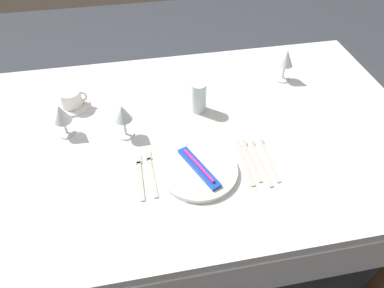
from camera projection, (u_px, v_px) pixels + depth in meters
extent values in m
plane|color=#383D47|center=(187.00, 236.00, 1.88)|extent=(6.00, 6.00, 0.00)
cube|color=white|center=(186.00, 135.00, 1.38)|extent=(1.80, 1.10, 0.04)
cube|color=white|center=(219.00, 284.00, 1.07)|extent=(1.80, 0.01, 0.18)
cube|color=white|center=(167.00, 79.00, 1.84)|extent=(1.80, 0.01, 0.18)
cylinder|color=brown|center=(19.00, 149.00, 1.85)|extent=(0.07, 0.07, 0.70)
cylinder|color=brown|center=(310.00, 112.00, 2.06)|extent=(0.07, 0.07, 0.70)
cylinder|color=white|center=(199.00, 171.00, 1.21)|extent=(0.26, 0.26, 0.02)
cube|color=blue|center=(199.00, 168.00, 1.20)|extent=(0.11, 0.21, 0.01)
cylinder|color=#CC268C|center=(199.00, 165.00, 1.19)|extent=(0.08, 0.16, 0.01)
cube|color=beige|center=(152.00, 177.00, 1.20)|extent=(0.02, 0.18, 0.00)
cube|color=beige|center=(148.00, 156.00, 1.27)|extent=(0.02, 0.04, 0.00)
cube|color=beige|center=(141.00, 181.00, 1.19)|extent=(0.02, 0.17, 0.00)
cube|color=beige|center=(138.00, 160.00, 1.26)|extent=(0.02, 0.04, 0.00)
cube|color=beige|center=(246.00, 166.00, 1.23)|extent=(0.02, 0.18, 0.00)
cube|color=beige|center=(238.00, 146.00, 1.31)|extent=(0.02, 0.06, 0.00)
cube|color=beige|center=(252.00, 163.00, 1.25)|extent=(0.02, 0.17, 0.00)
ellipsoid|color=beige|center=(244.00, 144.00, 1.31)|extent=(0.03, 0.04, 0.01)
cube|color=beige|center=(262.00, 165.00, 1.24)|extent=(0.02, 0.20, 0.00)
ellipsoid|color=beige|center=(251.00, 143.00, 1.32)|extent=(0.03, 0.04, 0.01)
cube|color=beige|center=(270.00, 162.00, 1.25)|extent=(0.02, 0.19, 0.00)
ellipsoid|color=beige|center=(260.00, 142.00, 1.32)|extent=(0.03, 0.04, 0.01)
cylinder|color=white|center=(73.00, 106.00, 1.47)|extent=(0.13, 0.13, 0.01)
cylinder|color=white|center=(71.00, 98.00, 1.44)|extent=(0.08, 0.08, 0.07)
torus|color=white|center=(82.00, 97.00, 1.45)|extent=(0.05, 0.01, 0.05)
cylinder|color=silver|center=(67.00, 133.00, 1.36)|extent=(0.06, 0.06, 0.01)
cylinder|color=silver|center=(65.00, 127.00, 1.33)|extent=(0.01, 0.01, 0.06)
cone|color=silver|center=(61.00, 114.00, 1.29)|extent=(0.07, 0.07, 0.07)
cylinder|color=silver|center=(282.00, 78.00, 1.62)|extent=(0.07, 0.07, 0.01)
cylinder|color=silver|center=(284.00, 72.00, 1.59)|extent=(0.01, 0.01, 0.07)
cone|color=silver|center=(286.00, 58.00, 1.54)|extent=(0.07, 0.07, 0.07)
cylinder|color=silver|center=(126.00, 134.00, 1.35)|extent=(0.06, 0.06, 0.01)
cylinder|color=silver|center=(125.00, 127.00, 1.32)|extent=(0.01, 0.01, 0.07)
cone|color=silver|center=(122.00, 113.00, 1.28)|extent=(0.07, 0.07, 0.06)
cylinder|color=silver|center=(199.00, 97.00, 1.42)|extent=(0.06, 0.06, 0.13)
cylinder|color=#C68C1E|center=(199.00, 103.00, 1.44)|extent=(0.06, 0.06, 0.06)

